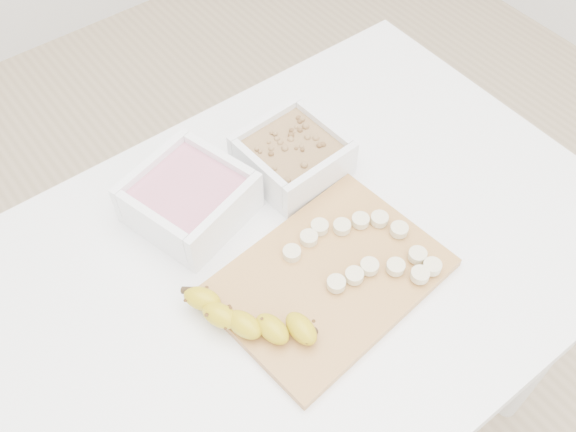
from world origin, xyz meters
TOP-DOWN VIEW (x-y plane):
  - ground at (0.00, 0.00)m, footprint 3.50×3.50m
  - table at (0.00, 0.00)m, footprint 1.00×0.70m
  - bowl_yogurt at (-0.09, 0.16)m, footprint 0.20×0.20m
  - bowl_granola at (0.09, 0.14)m, footprint 0.16×0.16m
  - cutting_board at (0.00, -0.07)m, footprint 0.35×0.27m
  - banana at (-0.13, -0.06)m, footprint 0.12×0.20m
  - banana_slices at (0.07, -0.07)m, footprint 0.18×0.18m

SIDE VIEW (x-z plane):
  - ground at x=0.00m, z-range 0.00..0.00m
  - table at x=0.00m, z-range 0.28..1.03m
  - cutting_board at x=0.00m, z-range 0.75..0.76m
  - banana_slices at x=0.07m, z-range 0.76..0.78m
  - banana at x=-0.13m, z-range 0.77..0.80m
  - bowl_granola at x=0.09m, z-range 0.75..0.82m
  - bowl_yogurt at x=-0.09m, z-range 0.75..0.83m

